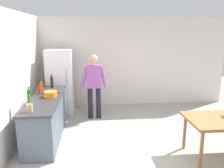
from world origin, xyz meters
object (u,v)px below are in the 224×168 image
at_px(cooking_pot, 51,94).
at_px(bottle_wine_dark, 52,82).
at_px(utensil_jar, 30,107).
at_px(bottle_oil_amber, 42,88).
at_px(person, 94,82).
at_px(bottle_sauce_red, 39,90).
at_px(bottle_wine_green, 29,97).
at_px(refrigerator, 60,82).

bearing_deg(cooking_pot, bottle_wine_dark, 97.52).
height_order(utensil_jar, bottle_oil_amber, utensil_jar).
bearing_deg(bottle_oil_amber, bottle_wine_dark, 70.32).
xyz_separation_m(cooking_pot, bottle_wine_dark, (-0.11, 0.82, 0.09)).
height_order(person, bottle_sauce_red, person).
distance_m(utensil_jar, bottle_oil_amber, 1.30).
distance_m(utensil_jar, bottle_wine_green, 0.47).
xyz_separation_m(bottle_oil_amber, bottle_wine_dark, (0.16, 0.44, 0.03)).
height_order(person, bottle_oil_amber, person).
relative_size(bottle_wine_dark, bottle_wine_green, 1.00).
xyz_separation_m(refrigerator, bottle_sauce_red, (-0.29, -1.29, 0.10)).
distance_m(bottle_oil_amber, bottle_wine_dark, 0.47).
relative_size(bottle_sauce_red, bottle_wine_green, 0.71).
distance_m(bottle_wine_dark, bottle_wine_green, 1.31).
relative_size(bottle_sauce_red, bottle_oil_amber, 0.86).
bearing_deg(utensil_jar, person, 58.86).
height_order(bottle_sauce_red, bottle_oil_amber, bottle_oil_amber).
distance_m(cooking_pot, utensil_jar, 0.94).
bearing_deg(person, bottle_wine_dark, -171.50).
bearing_deg(person, utensil_jar, -121.14).
xyz_separation_m(person, bottle_oil_amber, (-1.21, -0.60, 0.04)).
bearing_deg(bottle_oil_amber, person, 26.31).
distance_m(cooking_pot, bottle_wine_green, 0.58).
bearing_deg(refrigerator, bottle_wine_green, -98.90).
distance_m(cooking_pot, bottle_wine_dark, 0.83).
relative_size(cooking_pot, bottle_wine_dark, 1.18).
relative_size(person, cooking_pot, 4.25).
relative_size(bottle_oil_amber, bottle_wine_green, 0.82).
bearing_deg(bottle_oil_amber, bottle_wine_green, -93.55).
bearing_deg(person, bottle_wine_green, -131.03).
height_order(refrigerator, utensil_jar, refrigerator).
height_order(cooking_pot, utensil_jar, utensil_jar).
xyz_separation_m(refrigerator, bottle_wine_green, (-0.31, -2.01, 0.15)).
distance_m(refrigerator, person, 1.10).
relative_size(refrigerator, utensil_jar, 5.62).
bearing_deg(bottle_wine_dark, cooking_pot, -82.48).
bearing_deg(bottle_wine_green, bottle_sauce_red, 88.35).
relative_size(cooking_pot, utensil_jar, 1.25).
bearing_deg(refrigerator, bottle_oil_amber, -102.76).
xyz_separation_m(person, bottle_wine_dark, (-1.05, -0.16, 0.07)).
relative_size(bottle_oil_amber, bottle_wine_dark, 0.82).
bearing_deg(bottle_sauce_red, cooking_pot, -38.89).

